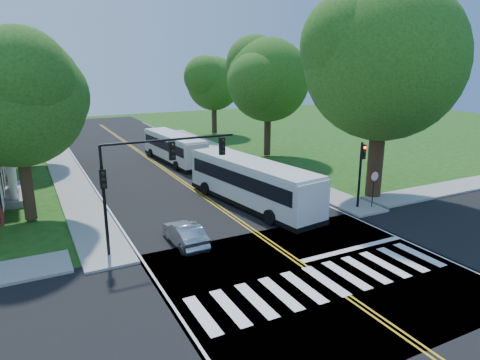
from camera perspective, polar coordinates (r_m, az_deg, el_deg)
ground at (r=20.54m, az=10.42°, el=-12.51°), size 140.00×140.00×0.00m
road at (r=35.47m, az=-7.47°, el=-0.38°), size 14.00×96.00×0.01m
cross_road at (r=20.54m, az=10.42°, el=-12.49°), size 60.00×12.00×0.01m
center_line at (r=39.13m, az=-9.47°, el=1.04°), size 0.36×70.00×0.01m
edge_line_w at (r=37.72m, az=-19.33°, el=-0.16°), size 0.12×70.00×0.01m
edge_line_e at (r=41.63m, az=-0.54°, el=2.11°), size 0.12×70.00×0.01m
crosswalk at (r=20.19m, az=11.30°, el=-13.03°), size 12.60×3.00×0.01m
stop_bar at (r=23.70m, az=14.86°, el=-8.83°), size 6.60×0.40×0.01m
sidewalk_nw at (r=40.45m, az=-22.06°, el=0.67°), size 2.60×40.00×0.15m
sidewalk_ne at (r=44.89m, az=-0.55°, el=3.15°), size 2.60×40.00×0.15m
sidewalk_xe at (r=38.94m, az=28.03°, el=-0.56°), size 20.00×2.60×0.15m
tree_ne_big at (r=31.55m, az=18.63°, el=14.74°), size 10.80×10.80×14.91m
tree_west_near at (r=28.29m, az=-27.79°, el=9.57°), size 8.00×8.00×11.40m
tree_west_far at (r=44.29m, az=-27.15°, el=10.40°), size 7.60×7.60×10.67m
tree_east_mid at (r=44.58m, az=3.79°, el=13.13°), size 8.40×8.40×11.93m
tree_east_far at (r=59.31m, az=-3.53°, el=12.69°), size 7.20×7.20×10.34m
signal_nw at (r=21.98m, az=-11.87°, el=1.50°), size 7.15×0.46×5.66m
signal_ne at (r=29.21m, az=15.84°, el=1.77°), size 0.30×0.46×4.40m
stop_sign at (r=29.66m, az=17.45°, el=-0.01°), size 0.76×0.08×2.53m
bus_lead at (r=29.18m, az=1.52°, el=-0.30°), size 4.31×12.32×3.12m
bus_follow at (r=42.81m, az=-8.80°, el=4.31°), size 3.15×10.95×2.79m
hatchback at (r=23.34m, az=-7.36°, el=-7.13°), size 1.41×3.88×1.27m
suv at (r=32.70m, az=3.81°, el=-0.46°), size 3.15×4.92×1.26m
dark_sedan at (r=39.52m, az=-1.55°, el=2.40°), size 2.86×5.01×1.37m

